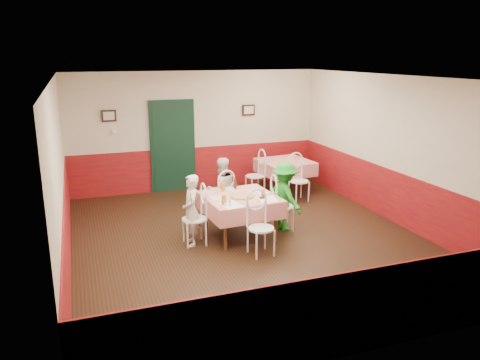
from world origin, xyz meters
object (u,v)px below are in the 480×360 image
object	(u,v)px
pizza	(242,196)
wallet	(263,198)
glass_a	(224,199)
chair_right	(282,207)
glass_b	(263,193)
main_table	(240,217)
chair_second_a	(255,176)
glass_c	(223,187)
second_table	(285,176)
chair_second_b	(299,181)
chair_left	(194,219)
chair_far	(222,199)
chair_near	(261,228)
beer_bottle	(235,184)
diner_right	(285,196)
diner_left	(191,210)
diner_far	(221,190)

from	to	relation	value
pizza	wallet	size ratio (longest dim) A/B	3.69
glass_a	wallet	distance (m)	0.72
chair_right	glass_b	distance (m)	0.65
main_table	pizza	bearing A→B (deg)	-78.26
chair_second_a	wallet	xyz separation A→B (m)	(-0.86, -2.56, 0.32)
main_table	glass_c	distance (m)	0.64
second_table	chair_second_b	size ratio (longest dim) A/B	1.24
second_table	chair_left	distance (m)	3.66
chair_far	glass_b	size ratio (longest dim) A/B	7.19
main_table	glass_a	world-z (taller)	glass_a
glass_a	wallet	xyz separation A→B (m)	(0.72, 0.05, -0.06)
chair_second_b	glass_a	xyz separation A→B (m)	(-2.33, -1.86, 0.38)
glass_b	wallet	world-z (taller)	glass_b
main_table	chair_left	distance (m)	0.85
chair_near	beer_bottle	distance (m)	1.34
chair_right	glass_c	size ratio (longest dim) A/B	6.01
chair_second_b	beer_bottle	bearing A→B (deg)	-153.96
second_table	chair_second_a	size ratio (longest dim) A/B	1.24
wallet	main_table	bearing A→B (deg)	137.78
glass_a	chair_far	bearing A→B (deg)	73.80
glass_c	wallet	bearing A→B (deg)	-52.80
chair_right	diner_right	size ratio (longest dim) A/B	0.70
beer_bottle	pizza	bearing A→B (deg)	-94.92
diner_left	diner_far	size ratio (longest dim) A/B	0.97
main_table	chair_right	distance (m)	0.85
second_table	chair_second_b	bearing A→B (deg)	-90.00
pizza	diner_right	bearing A→B (deg)	8.17
chair_far	diner_left	world-z (taller)	diner_left
glass_a	wallet	bearing A→B (deg)	3.86
chair_near	diner_far	xyz separation A→B (m)	(-0.12, 1.75, 0.18)
glass_a	diner_left	world-z (taller)	diner_left
diner_far	glass_a	bearing A→B (deg)	67.84
glass_b	beer_bottle	size ratio (longest dim) A/B	0.58
chair_far	glass_b	distance (m)	1.16
chair_second_b	diner_far	xyz separation A→B (m)	(-2.00, -0.66, 0.18)
chair_second_b	wallet	distance (m)	2.45
second_table	chair_right	xyz separation A→B (m)	(-1.09, -2.25, 0.08)
pizza	glass_a	bearing A→B (deg)	-149.45
second_table	glass_c	size ratio (longest dim) A/B	7.48
beer_bottle	glass_c	bearing A→B (deg)	-176.33
main_table	chair_near	size ratio (longest dim) A/B	1.36
chair_right	chair_near	distance (m)	1.20
diner_far	diner_right	size ratio (longest dim) A/B	0.99
pizza	beer_bottle	world-z (taller)	beer_bottle
chair_right	chair_second_b	bearing A→B (deg)	-29.94
chair_far	chair_second_a	world-z (taller)	same
main_table	diner_left	size ratio (longest dim) A/B	0.99
main_table	glass_b	distance (m)	0.60
diner_far	chair_far	bearing A→B (deg)	87.27
glass_c	chair_second_a	bearing A→B (deg)	54.12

